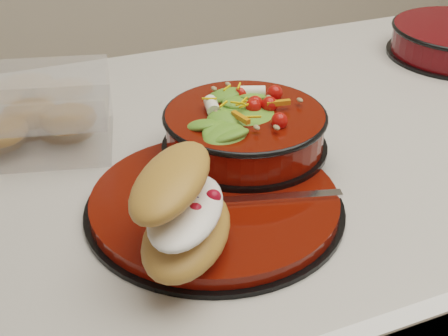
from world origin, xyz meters
name	(u,v)px	position (x,y,z in m)	size (l,w,h in m)	color
dinner_plate	(216,203)	(-0.21, -0.14, 0.91)	(0.29, 0.29, 0.02)	black
salad_bowl	(245,124)	(-0.14, -0.05, 0.95)	(0.21, 0.21, 0.09)	black
croissant	(184,210)	(-0.27, -0.21, 0.96)	(0.15, 0.18, 0.09)	#C77E3C
fork	(258,199)	(-0.17, -0.16, 0.92)	(0.17, 0.07, 0.00)	silver
pastry_box	(32,114)	(-0.37, 0.10, 0.94)	(0.23, 0.19, 0.09)	white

